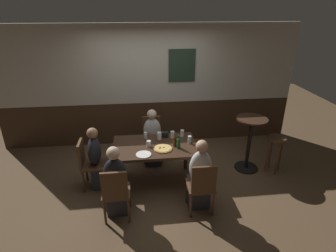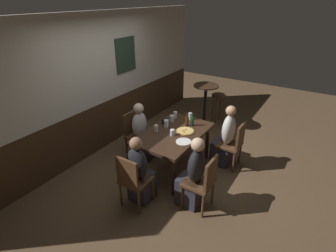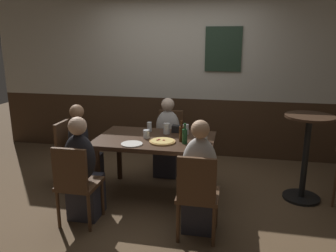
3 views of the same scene
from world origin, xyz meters
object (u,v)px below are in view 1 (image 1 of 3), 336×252
(bar_stool, at_px, (276,145))
(tumbler_water, at_px, (182,134))
(person_right_near, at_px, (199,179))
(person_mid_far, at_px, (153,141))
(pint_glass_amber, at_px, (173,135))
(condiment_caddy, at_px, (165,134))
(chair_head_west, at_px, (89,162))
(side_bar_table, at_px, (249,140))
(beer_glass_half, at_px, (190,140))
(beer_bottle_green, at_px, (179,143))
(dining_table, at_px, (155,150))
(chair_right_near, at_px, (202,185))
(chair_left_near, at_px, (116,191))
(pint_glass_stout, at_px, (159,136))
(plate_white_large, at_px, (144,154))
(chair_mid_far, at_px, (152,136))
(beer_glass_tall, at_px, (149,144))
(person_head_west, at_px, (99,163))
(highball_clear, at_px, (146,136))
(pizza, at_px, (163,149))
(person_left_near, at_px, (116,185))
(beer_bottle_brown, at_px, (175,141))

(bar_stool, bearing_deg, tumbler_water, 173.67)
(person_right_near, bearing_deg, person_mid_far, 113.98)
(pint_glass_amber, distance_m, condiment_caddy, 0.15)
(chair_head_west, relative_size, person_mid_far, 0.80)
(side_bar_table, bearing_deg, beer_glass_half, -168.77)
(beer_bottle_green, height_order, side_bar_table, side_bar_table)
(dining_table, height_order, chair_right_near, chair_right_near)
(chair_left_near, xyz_separation_m, tumbler_water, (1.14, 1.15, 0.30))
(pint_glass_stout, xyz_separation_m, plate_white_large, (-0.29, -0.52, -0.05))
(chair_left_near, height_order, plate_white_large, chair_left_near)
(chair_head_west, distance_m, side_bar_table, 2.92)
(person_right_near, bearing_deg, beer_glass_half, 91.97)
(pint_glass_stout, height_order, condiment_caddy, pint_glass_stout)
(chair_mid_far, distance_m, beer_glass_tall, 0.95)
(chair_head_west, bearing_deg, beer_glass_half, 0.32)
(person_mid_far, bearing_deg, condiment_caddy, -62.44)
(person_head_west, distance_m, highball_clear, 0.92)
(chair_right_near, xyz_separation_m, side_bar_table, (1.16, 1.11, 0.12))
(chair_right_near, relative_size, person_right_near, 0.75)
(chair_mid_far, xyz_separation_m, side_bar_table, (1.78, -0.62, 0.12))
(condiment_caddy, bearing_deg, person_mid_far, 117.56)
(chair_right_near, bearing_deg, pizza, 125.14)
(person_right_near, relative_size, bar_stool, 1.63)
(chair_left_near, height_order, person_mid_far, person_mid_far)
(beer_bottle_green, bearing_deg, beer_glass_half, 36.13)
(chair_mid_far, distance_m, condiment_caddy, 0.66)
(person_left_near, relative_size, pint_glass_amber, 9.15)
(pint_glass_stout, distance_m, highball_clear, 0.24)
(person_head_west, distance_m, pizza, 1.13)
(chair_mid_far, distance_m, person_mid_far, 0.17)
(chair_mid_far, height_order, beer_glass_half, chair_mid_far)
(condiment_caddy, bearing_deg, chair_left_near, -125.23)
(person_head_west, bearing_deg, condiment_caddy, 14.82)
(pint_glass_amber, bearing_deg, bar_stool, -4.53)
(pint_glass_stout, bearing_deg, beer_bottle_green, -51.27)
(beer_glass_tall, xyz_separation_m, bar_stool, (2.33, 0.13, -0.22))
(beer_glass_tall, relative_size, beer_bottle_green, 0.43)
(condiment_caddy, height_order, side_bar_table, side_bar_table)
(pint_glass_amber, xyz_separation_m, pint_glass_stout, (-0.24, -0.03, 0.00))
(person_right_near, distance_m, pint_glass_amber, 1.03)
(tumbler_water, bearing_deg, beer_bottle_brown, -117.26)
(beer_glass_tall, distance_m, highball_clear, 0.30)
(pint_glass_amber, relative_size, side_bar_table, 0.12)
(dining_table, distance_m, plate_white_large, 0.37)
(beer_bottle_green, bearing_deg, pint_glass_amber, 97.16)
(pint_glass_stout, relative_size, beer_bottle_green, 0.56)
(chair_head_west, relative_size, beer_bottle_green, 3.68)
(beer_glass_tall, height_order, bar_stool, beer_glass_tall)
(highball_clear, bearing_deg, side_bar_table, -0.65)
(chair_mid_far, height_order, pizza, chair_mid_far)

